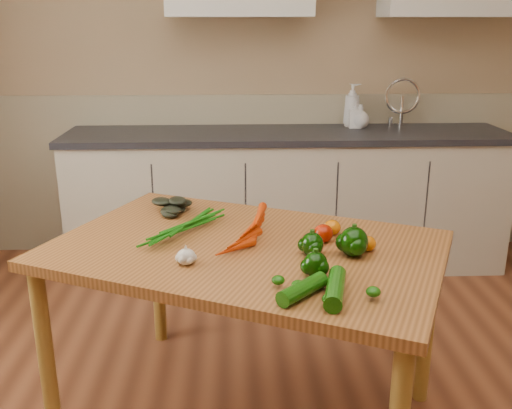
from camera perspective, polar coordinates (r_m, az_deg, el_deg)
The scene contains 17 objects.
room at distance 1.64m, azimuth 3.11°, elevation 6.59°, with size 4.04×5.04×2.64m.
counter_run at distance 3.80m, azimuth 3.25°, elevation 0.73°, with size 2.84×0.64×1.14m.
table at distance 2.18m, azimuth -1.04°, elevation -6.14°, with size 1.68×1.43×0.77m.
soap_bottle_a at distance 3.91m, azimuth 9.58°, elevation 9.77°, with size 0.11×0.11×0.28m, color silver.
soap_bottle_b at distance 3.87m, azimuth 9.90°, elevation 8.89°, with size 0.08×0.08×0.18m, color silver.
soap_bottle_c at distance 3.87m, azimuth 10.39°, elevation 8.68°, with size 0.12×0.12×0.15m, color silver.
carrot_bunch at distance 2.21m, azimuth -2.74°, elevation -2.48°, with size 0.27×0.20×0.07m, color #C73504, non-canonical shape.
leafy_greens at distance 2.50m, azimuth -8.26°, elevation 0.12°, with size 0.20×0.18×0.10m, color black, non-canonical shape.
garlic_bulb at distance 1.99m, azimuth -7.01°, elevation -5.20°, with size 0.07×0.07×0.06m, color beige.
pepper_a at distance 2.05m, azimuth 5.62°, elevation -3.97°, with size 0.08×0.08×0.08m, color black.
pepper_b at distance 2.07m, azimuth 9.74°, elevation -3.69°, with size 0.11×0.11×0.11m, color black.
pepper_c at distance 1.89m, azimuth 5.95°, elevation -5.96°, with size 0.08×0.08×0.08m, color black.
tomato_a at distance 2.18m, azimuth 6.73°, elevation -2.87°, with size 0.08×0.08×0.07m, color #941602.
tomato_b at distance 2.26m, azimuth 7.63°, elevation -2.29°, with size 0.07×0.07×0.06m, color #C25C04.
tomato_c at distance 2.13m, azimuth 11.09°, elevation -3.84°, with size 0.06×0.06×0.06m, color #C25C04.
zucchini_a at distance 1.76m, azimuth 7.94°, elevation -8.31°, with size 0.06×0.06×0.23m, color #104307.
zucchini_b at distance 1.75m, azimuth 4.68°, elevation -8.45°, with size 0.05×0.05×0.19m, color #104307.
Camera 1 is at (-0.16, -1.43, 1.56)m, focal length 40.00 mm.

